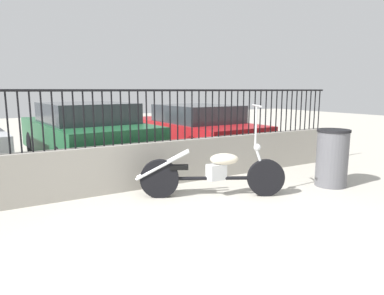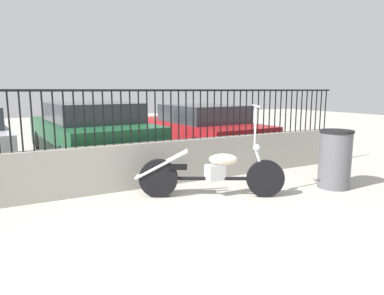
{
  "view_description": "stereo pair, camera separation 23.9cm",
  "coord_description": "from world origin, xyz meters",
  "px_view_note": "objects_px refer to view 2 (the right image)",
  "views": [
    {
      "loc": [
        -1.84,
        -2.57,
        1.63
      ],
      "look_at": [
        0.95,
        2.19,
        0.7
      ],
      "focal_mm": 32.0,
      "sensor_mm": 36.0,
      "label": 1
    },
    {
      "loc": [
        -1.63,
        -2.69,
        1.63
      ],
      "look_at": [
        0.95,
        2.19,
        0.7
      ],
      "focal_mm": 32.0,
      "sensor_mm": 36.0,
      "label": 2
    }
  ],
  "objects_px": {
    "trash_bin": "(335,159)",
    "car_green": "(90,132)",
    "motorcycle_black": "(204,173)",
    "car_red": "(199,128)"
  },
  "relations": [
    {
      "from": "trash_bin",
      "to": "car_green",
      "type": "bearing_deg",
      "value": 128.48
    },
    {
      "from": "motorcycle_black",
      "to": "car_green",
      "type": "xyz_separation_m",
      "value": [
        -1.0,
        3.43,
        0.33
      ]
    },
    {
      "from": "motorcycle_black",
      "to": "car_red",
      "type": "relative_size",
      "value": 0.47
    },
    {
      "from": "car_green",
      "to": "car_red",
      "type": "bearing_deg",
      "value": -95.76
    },
    {
      "from": "trash_bin",
      "to": "motorcycle_black",
      "type": "bearing_deg",
      "value": 165.17
    },
    {
      "from": "car_green",
      "to": "car_red",
      "type": "distance_m",
      "value": 2.8
    },
    {
      "from": "trash_bin",
      "to": "car_red",
      "type": "xyz_separation_m",
      "value": [
        -0.38,
        3.97,
        0.15
      ]
    },
    {
      "from": "car_green",
      "to": "car_red",
      "type": "height_order",
      "value": "car_green"
    },
    {
      "from": "motorcycle_black",
      "to": "car_green",
      "type": "distance_m",
      "value": 3.58
    },
    {
      "from": "car_green",
      "to": "car_red",
      "type": "relative_size",
      "value": 1.0
    }
  ]
}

